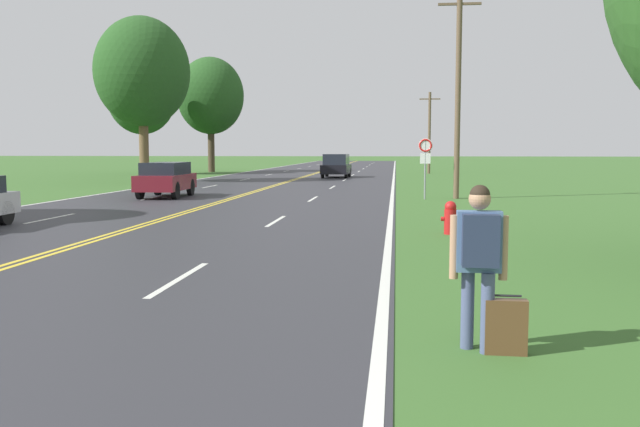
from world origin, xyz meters
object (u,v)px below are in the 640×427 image
object	(u,v)px
hitchhiker_person	(479,251)
tree_right_cluster	(142,72)
suitcase	(506,327)
car_maroon_suv_approaching	(166,178)
fire_hydrant	(450,217)
traffic_sign	(425,153)
tree_far_back	(210,96)
tree_left_verge	(141,95)
car_black_suv_mid_near	(336,165)

from	to	relation	value
hitchhiker_person	tree_right_cluster	distance (m)	39.51
suitcase	car_maroon_suv_approaching	distance (m)	24.69
tree_right_cluster	suitcase	bearing A→B (deg)	-63.79
fire_hydrant	traffic_sign	world-z (taller)	traffic_sign
car_maroon_suv_approaching	tree_far_back	bearing A→B (deg)	9.47
tree_left_verge	tree_far_back	xyz separation A→B (m)	(4.15, 6.43, 0.38)
traffic_sign	car_black_suv_mid_near	bearing A→B (deg)	104.69
suitcase	tree_left_verge	world-z (taller)	tree_left_verge
fire_hydrant	car_black_suv_mid_near	bearing A→B (deg)	99.83
fire_hydrant	traffic_sign	bearing A→B (deg)	90.66
tree_left_verge	car_black_suv_mid_near	distance (m)	18.28
tree_left_verge	tree_far_back	distance (m)	7.66
traffic_sign	tree_left_verge	xyz separation A→B (m)	(-22.51, 26.17, 4.69)
fire_hydrant	tree_left_verge	bearing A→B (deg)	120.71
tree_far_back	car_black_suv_mid_near	bearing A→B (deg)	-40.51
hitchhiker_person	tree_far_back	size ratio (longest dim) A/B	0.17
car_black_suv_mid_near	suitcase	bearing A→B (deg)	8.87
traffic_sign	car_black_suv_mid_near	xyz separation A→B (m)	(-5.71, 21.79, -1.03)
suitcase	tree_far_back	distance (m)	58.03
tree_right_cluster	car_maroon_suv_approaching	bearing A→B (deg)	-65.47
hitchhiker_person	car_maroon_suv_approaching	xyz separation A→B (m)	(-11.00, 21.90, -0.23)
hitchhiker_person	car_black_suv_mid_near	bearing A→B (deg)	8.37
tree_left_verge	car_maroon_suv_approaching	size ratio (longest dim) A/B	2.43
tree_left_verge	tree_right_cluster	distance (m)	14.01
hitchhiker_person	tree_left_verge	size ratio (longest dim) A/B	0.18
tree_right_cluster	hitchhiker_person	bearing A→B (deg)	-64.13
car_black_suv_mid_near	hitchhiker_person	bearing A→B (deg)	8.51
suitcase	car_maroon_suv_approaching	xyz separation A→B (m)	(-11.28, 21.95, 0.56)
suitcase	tree_right_cluster	distance (m)	39.80
tree_far_back	hitchhiker_person	bearing A→B (deg)	-71.76
traffic_sign	suitcase	bearing A→B (deg)	-90.21
traffic_sign	tree_far_back	world-z (taller)	tree_far_back
tree_left_verge	car_maroon_suv_approaching	world-z (taller)	tree_left_verge
tree_right_cluster	tree_far_back	world-z (taller)	tree_far_back
hitchhiker_person	tree_left_verge	distance (m)	53.32
hitchhiker_person	suitcase	distance (m)	0.84
car_maroon_suv_approaching	car_black_suv_mid_near	bearing A→B (deg)	-17.07
suitcase	fire_hydrant	size ratio (longest dim) A/B	0.75
suitcase	tree_right_cluster	bearing A→B (deg)	27.62
hitchhiker_person	tree_far_back	xyz separation A→B (m)	(-18.00, 54.62, 5.94)
car_maroon_suv_approaching	car_black_suv_mid_near	world-z (taller)	car_black_suv_mid_near
hitchhiker_person	tree_right_cluster	bearing A→B (deg)	27.28
fire_hydrant	car_black_suv_mid_near	xyz separation A→B (m)	(-5.85, 33.76, 0.50)
tree_right_cluster	car_black_suv_mid_near	xyz separation A→B (m)	(11.70, 8.67, -6.11)
suitcase	tree_right_cluster	xyz separation A→B (m)	(-17.33, 35.19, 6.74)
tree_left_verge	tree_far_back	bearing A→B (deg)	57.20
tree_far_back	car_maroon_suv_approaching	bearing A→B (deg)	-77.93
hitchhiker_person	fire_hydrant	distance (m)	10.09
tree_far_back	car_black_suv_mid_near	xyz separation A→B (m)	(12.65, -10.81, -6.10)
tree_left_verge	tree_far_back	world-z (taller)	tree_far_back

